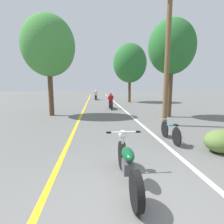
% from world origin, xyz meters
% --- Properties ---
extents(ground_plane, '(120.00, 120.00, 0.00)m').
position_xyz_m(ground_plane, '(0.00, 0.00, 0.00)').
color(ground_plane, '#60605E').
extents(lane_stripe_center, '(0.14, 48.00, 0.01)m').
position_xyz_m(lane_stripe_center, '(-1.70, 12.72, 0.00)').
color(lane_stripe_center, yellow).
rests_on(lane_stripe_center, ground).
extents(lane_stripe_edge, '(0.14, 48.00, 0.01)m').
position_xyz_m(lane_stripe_edge, '(1.64, 12.72, 0.00)').
color(lane_stripe_edge, white).
rests_on(lane_stripe_edge, ground).
extents(utility_pole, '(1.10, 0.24, 6.97)m').
position_xyz_m(utility_pole, '(2.76, 5.82, 3.58)').
color(utility_pole, brown).
rests_on(utility_pole, ground).
extents(roadside_tree_right_near, '(2.88, 2.60, 6.01)m').
position_xyz_m(roadside_tree_right_near, '(3.99, 8.16, 4.32)').
color(roadside_tree_right_near, '#513A23').
rests_on(roadside_tree_right_near, ground).
extents(roadside_tree_right_far, '(3.95, 3.56, 6.88)m').
position_xyz_m(roadside_tree_right_far, '(3.43, 18.38, 4.59)').
color(roadside_tree_right_far, '#513A23').
rests_on(roadside_tree_right_far, ground).
extents(roadside_tree_left, '(3.39, 3.05, 6.49)m').
position_xyz_m(roadside_tree_left, '(-3.67, 9.46, 4.52)').
color(roadside_tree_left, '#513A23').
rests_on(roadside_tree_left, ground).
extents(roadside_bush, '(1.10, 0.88, 0.70)m').
position_xyz_m(roadside_bush, '(3.08, 2.15, 0.35)').
color(roadside_bush, '#5B7A38').
rests_on(roadside_bush, ground).
extents(motorcycle_foreground, '(0.79, 2.16, 0.98)m').
position_xyz_m(motorcycle_foreground, '(-0.09, 0.76, 0.44)').
color(motorcycle_foreground, black).
rests_on(motorcycle_foreground, ground).
extents(motorcycle_rider_lead, '(0.50, 2.09, 1.37)m').
position_xyz_m(motorcycle_rider_lead, '(0.62, 12.47, 0.51)').
color(motorcycle_rider_lead, black).
rests_on(motorcycle_rider_lead, ground).
extents(motorcycle_rider_far, '(0.50, 2.10, 1.39)m').
position_xyz_m(motorcycle_rider_far, '(-0.63, 22.23, 0.52)').
color(motorcycle_rider_far, black).
rests_on(motorcycle_rider_far, ground).
extents(bicycle_parked, '(0.44, 1.65, 0.74)m').
position_xyz_m(bicycle_parked, '(1.97, 3.35, 0.35)').
color(bicycle_parked, black).
rests_on(bicycle_parked, ground).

